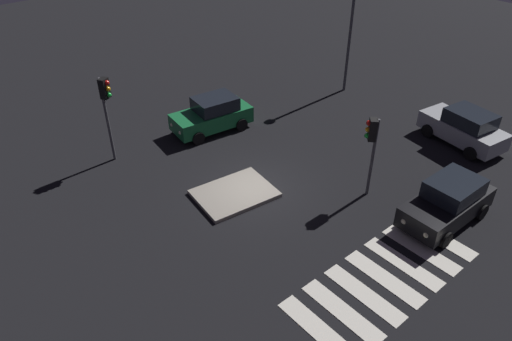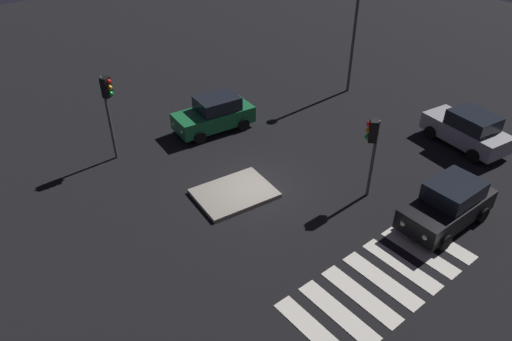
{
  "view_description": "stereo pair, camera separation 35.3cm",
  "coord_description": "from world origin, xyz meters",
  "px_view_note": "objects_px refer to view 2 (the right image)",
  "views": [
    {
      "loc": [
        -11.33,
        -13.34,
        12.93
      ],
      "look_at": [
        0.0,
        0.0,
        1.0
      ],
      "focal_mm": 33.27,
      "sensor_mm": 36.0,
      "label": 1
    },
    {
      "loc": [
        -11.06,
        -13.57,
        12.93
      ],
      "look_at": [
        0.0,
        0.0,
        1.0
      ],
      "focal_mm": 33.27,
      "sensor_mm": 36.0,
      "label": 2
    }
  ],
  "objects_px": {
    "car_silver": "(467,130)",
    "traffic_light_east": "(372,140)",
    "car_green": "(215,114)",
    "traffic_light_west": "(108,98)",
    "street_lamp": "(357,11)",
    "traffic_island": "(234,193)",
    "car_black": "(448,204)"
  },
  "relations": [
    {
      "from": "car_green",
      "to": "car_black",
      "type": "height_order",
      "value": "car_black"
    },
    {
      "from": "traffic_light_east",
      "to": "traffic_light_west",
      "type": "bearing_deg",
      "value": -9.18
    },
    {
      "from": "traffic_light_west",
      "to": "traffic_light_east",
      "type": "distance_m",
      "value": 12.15
    },
    {
      "from": "car_black",
      "to": "street_lamp",
      "type": "distance_m",
      "value": 13.77
    },
    {
      "from": "car_green",
      "to": "street_lamp",
      "type": "distance_m",
      "value": 10.47
    },
    {
      "from": "car_silver",
      "to": "traffic_light_west",
      "type": "distance_m",
      "value": 17.97
    },
    {
      "from": "traffic_light_east",
      "to": "street_lamp",
      "type": "distance_m",
      "value": 11.36
    },
    {
      "from": "traffic_island",
      "to": "car_silver",
      "type": "distance_m",
      "value": 12.64
    },
    {
      "from": "traffic_light_west",
      "to": "street_lamp",
      "type": "height_order",
      "value": "street_lamp"
    },
    {
      "from": "car_silver",
      "to": "car_black",
      "type": "relative_size",
      "value": 1.04
    },
    {
      "from": "car_silver",
      "to": "street_lamp",
      "type": "xyz_separation_m",
      "value": [
        0.44,
        8.42,
        4.13
      ]
    },
    {
      "from": "street_lamp",
      "to": "car_silver",
      "type": "bearing_deg",
      "value": -92.99
    },
    {
      "from": "street_lamp",
      "to": "car_black",
      "type": "bearing_deg",
      "value": -120.77
    },
    {
      "from": "traffic_light_west",
      "to": "car_green",
      "type": "bearing_deg",
      "value": 53.11
    },
    {
      "from": "traffic_island",
      "to": "car_green",
      "type": "xyz_separation_m",
      "value": [
        2.81,
        5.49,
        0.84
      ]
    },
    {
      "from": "traffic_light_east",
      "to": "street_lamp",
      "type": "height_order",
      "value": "street_lamp"
    },
    {
      "from": "car_black",
      "to": "street_lamp",
      "type": "bearing_deg",
      "value": -119.66
    },
    {
      "from": "car_green",
      "to": "car_black",
      "type": "distance_m",
      "value": 12.82
    },
    {
      "from": "traffic_island",
      "to": "car_black",
      "type": "relative_size",
      "value": 0.83
    },
    {
      "from": "traffic_light_west",
      "to": "traffic_light_east",
      "type": "bearing_deg",
      "value": 6.06
    },
    {
      "from": "car_silver",
      "to": "car_green",
      "type": "bearing_deg",
      "value": 51.59
    },
    {
      "from": "car_silver",
      "to": "traffic_light_east",
      "type": "xyz_separation_m",
      "value": [
        -7.38,
        0.48,
        1.92
      ]
    },
    {
      "from": "car_black",
      "to": "traffic_light_east",
      "type": "xyz_separation_m",
      "value": [
        -1.1,
        3.35,
        1.92
      ]
    },
    {
      "from": "car_green",
      "to": "traffic_light_east",
      "type": "distance_m",
      "value": 9.51
    },
    {
      "from": "car_silver",
      "to": "car_black",
      "type": "bearing_deg",
      "value": 122.77
    },
    {
      "from": "traffic_island",
      "to": "street_lamp",
      "type": "xyz_separation_m",
      "value": [
        12.35,
        4.28,
        4.98
      ]
    },
    {
      "from": "car_green",
      "to": "street_lamp",
      "type": "xyz_separation_m",
      "value": [
        9.54,
        -1.21,
        4.14
      ]
    },
    {
      "from": "car_green",
      "to": "car_silver",
      "type": "height_order",
      "value": "car_silver"
    },
    {
      "from": "traffic_light_west",
      "to": "car_black",
      "type": "bearing_deg",
      "value": 2.0
    },
    {
      "from": "car_green",
      "to": "traffic_light_west",
      "type": "xyz_separation_m",
      "value": [
        -5.46,
        0.64,
        2.37
      ]
    },
    {
      "from": "car_green",
      "to": "street_lamp",
      "type": "bearing_deg",
      "value": 179.43
    },
    {
      "from": "traffic_island",
      "to": "car_silver",
      "type": "height_order",
      "value": "car_silver"
    }
  ]
}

